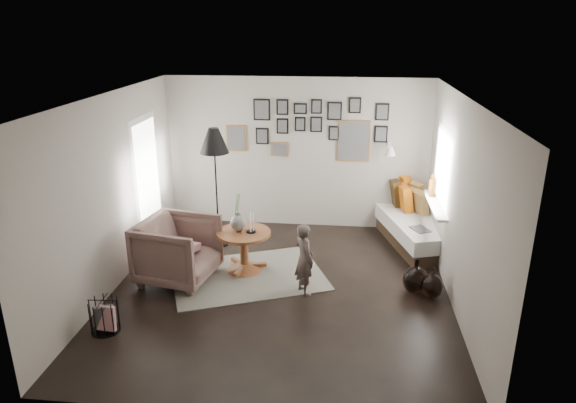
# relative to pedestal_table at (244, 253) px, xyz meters

# --- Properties ---
(ground) EXTENTS (4.80, 4.80, 0.00)m
(ground) POSITION_rel_pedestal_table_xyz_m (0.59, -0.51, -0.28)
(ground) COLOR black
(ground) RESTS_ON ground
(wall_back) EXTENTS (4.50, 0.00, 4.50)m
(wall_back) POSITION_rel_pedestal_table_xyz_m (0.59, 1.89, 1.02)
(wall_back) COLOR gray
(wall_back) RESTS_ON ground
(wall_front) EXTENTS (4.50, 0.00, 4.50)m
(wall_front) POSITION_rel_pedestal_table_xyz_m (0.59, -2.91, 1.02)
(wall_front) COLOR gray
(wall_front) RESTS_ON ground
(wall_left) EXTENTS (0.00, 4.80, 4.80)m
(wall_left) POSITION_rel_pedestal_table_xyz_m (-1.66, -0.51, 1.02)
(wall_left) COLOR gray
(wall_left) RESTS_ON ground
(wall_right) EXTENTS (0.00, 4.80, 4.80)m
(wall_right) POSITION_rel_pedestal_table_xyz_m (2.84, -0.51, 1.02)
(wall_right) COLOR gray
(wall_right) RESTS_ON ground
(ceiling) EXTENTS (4.80, 4.80, 0.00)m
(ceiling) POSITION_rel_pedestal_table_xyz_m (0.59, -0.51, 2.32)
(ceiling) COLOR white
(ceiling) RESTS_ON wall_back
(door_left) EXTENTS (0.00, 2.14, 2.14)m
(door_left) POSITION_rel_pedestal_table_xyz_m (-1.64, 0.69, 0.77)
(door_left) COLOR white
(door_left) RESTS_ON wall_left
(window_right) EXTENTS (0.15, 1.32, 1.30)m
(window_right) POSITION_rel_pedestal_table_xyz_m (2.77, 0.83, 0.65)
(window_right) COLOR white
(window_right) RESTS_ON wall_right
(gallery_wall) EXTENTS (2.74, 0.03, 1.08)m
(gallery_wall) POSITION_rel_pedestal_table_xyz_m (0.88, 1.87, 1.46)
(gallery_wall) COLOR brown
(gallery_wall) RESTS_ON wall_back
(wall_sconce) EXTENTS (0.18, 0.36, 0.16)m
(wall_sconce) POSITION_rel_pedestal_table_xyz_m (2.14, 1.63, 1.18)
(wall_sconce) COLOR white
(wall_sconce) RESTS_ON wall_back
(rug) EXTENTS (2.51, 2.16, 0.01)m
(rug) POSITION_rel_pedestal_table_xyz_m (0.08, -0.17, -0.28)
(rug) COLOR #B7B4A0
(rug) RESTS_ON ground
(pedestal_table) EXTENTS (0.78, 0.78, 0.61)m
(pedestal_table) POSITION_rel_pedestal_table_xyz_m (0.00, 0.00, 0.00)
(pedestal_table) COLOR brown
(pedestal_table) RESTS_ON ground
(vase) EXTENTS (0.22, 0.22, 0.56)m
(vase) POSITION_rel_pedestal_table_xyz_m (-0.08, 0.02, 0.50)
(vase) COLOR black
(vase) RESTS_ON pedestal_table
(candles) EXTENTS (0.13, 0.13, 0.29)m
(candles) POSITION_rel_pedestal_table_xyz_m (0.11, 0.00, 0.47)
(candles) COLOR black
(candles) RESTS_ON pedestal_table
(daybed) EXTENTS (1.37, 2.14, 0.98)m
(daybed) POSITION_rel_pedestal_table_xyz_m (2.59, 1.40, 0.02)
(daybed) COLOR black
(daybed) RESTS_ON ground
(magazine_on_daybed) EXTENTS (0.33, 0.37, 0.02)m
(magazine_on_daybed) POSITION_rel_pedestal_table_xyz_m (2.59, 0.75, 0.17)
(magazine_on_daybed) COLOR black
(magazine_on_daybed) RESTS_ON daybed
(armchair) EXTENTS (1.15, 1.13, 0.90)m
(armchair) POSITION_rel_pedestal_table_xyz_m (-0.86, -0.38, 0.17)
(armchair) COLOR brown
(armchair) RESTS_ON ground
(armchair_cushion) EXTENTS (0.49, 0.50, 0.18)m
(armchair_cushion) POSITION_rel_pedestal_table_xyz_m (-0.83, -0.33, 0.20)
(armchair_cushion) COLOR beige
(armchair_cushion) RESTS_ON armchair
(floor_lamp) EXTENTS (0.45, 0.45, 1.93)m
(floor_lamp) POSITION_rel_pedestal_table_xyz_m (-0.59, 0.86, 1.38)
(floor_lamp) COLOR black
(floor_lamp) RESTS_ON ground
(magazine_basket) EXTENTS (0.35, 0.35, 0.41)m
(magazine_basket) POSITION_rel_pedestal_table_xyz_m (-1.34, -1.71, -0.08)
(magazine_basket) COLOR black
(magazine_basket) RESTS_ON ground
(demijohn_large) EXTENTS (0.34, 0.34, 0.50)m
(demijohn_large) POSITION_rel_pedestal_table_xyz_m (2.40, -0.40, -0.09)
(demijohn_large) COLOR black
(demijohn_large) RESTS_ON ground
(demijohn_small) EXTENTS (0.30, 0.30, 0.46)m
(demijohn_small) POSITION_rel_pedestal_table_xyz_m (2.59, -0.52, -0.11)
(demijohn_small) COLOR black
(demijohn_small) RESTS_ON ground
(child) EXTENTS (0.40, 0.43, 1.00)m
(child) POSITION_rel_pedestal_table_xyz_m (0.92, -0.56, 0.22)
(child) COLOR #524441
(child) RESTS_ON ground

